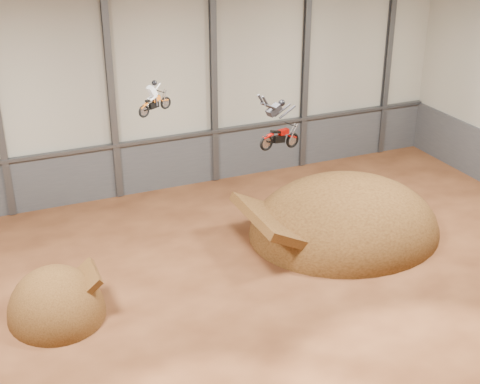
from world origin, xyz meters
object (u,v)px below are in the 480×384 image
fmx_rider_a (155,95)px  fmx_rider_b (279,122)px  takeoff_ramp (57,314)px  landing_ramp (344,232)px

fmx_rider_a → fmx_rider_b: (5.14, -3.18, -1.05)m
takeoff_ramp → fmx_rider_b: bearing=-2.0°
takeoff_ramp → landing_ramp: landing_ramp is taller
fmx_rider_a → fmx_rider_b: bearing=-53.0°
landing_ramp → fmx_rider_a: size_ratio=5.81×
takeoff_ramp → fmx_rider_b: fmx_rider_b is taller
takeoff_ramp → fmx_rider_a: fmx_rider_a is taller
landing_ramp → fmx_rider_a: bearing=173.9°
takeoff_ramp → landing_ramp: size_ratio=0.46×
fmx_rider_a → fmx_rider_b: fmx_rider_a is taller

